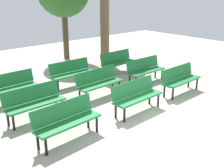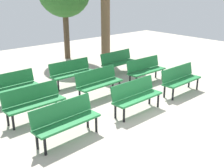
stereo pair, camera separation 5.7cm
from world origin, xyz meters
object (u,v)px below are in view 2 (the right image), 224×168
at_px(bench_r1_c0, 34,101).
at_px(bench_r2_c2, 118,61).
at_px(bench_r0_c1, 136,95).
at_px(bench_r2_c1, 72,71).
at_px(bench_r1_c1, 99,81).
at_px(bench_r1_c2, 145,69).
at_px(bench_r0_c2, 180,78).
at_px(bench_r2_c0, 11,86).
at_px(bench_r0_c0, 66,119).

distance_m(bench_r1_c0, bench_r2_c2, 4.73).
height_order(bench_r0_c1, bench_r2_c1, same).
bearing_deg(bench_r0_c1, bench_r1_c1, 90.45).
bearing_deg(bench_r1_c2, bench_r1_c1, -179.88).
bearing_deg(bench_r0_c2, bench_r2_c1, 125.30).
relative_size(bench_r1_c0, bench_r2_c0, 1.00).
xyz_separation_m(bench_r1_c2, bench_r2_c1, (-2.21, 1.47, 0.00)).
bearing_deg(bench_r2_c0, bench_r1_c1, -34.14).
bearing_deg(bench_r1_c1, bench_r0_c1, -90.94).
relative_size(bench_r0_c2, bench_r2_c2, 0.99).
xyz_separation_m(bench_r0_c0, bench_r2_c0, (-0.04, 2.99, 0.00)).
xyz_separation_m(bench_r0_c2, bench_r1_c1, (-2.20, 1.49, 0.00)).
bearing_deg(bench_r0_c2, bench_r2_c2, 88.49).
relative_size(bench_r0_c2, bench_r1_c1, 0.99).
height_order(bench_r0_c0, bench_r2_c2, same).
relative_size(bench_r1_c2, bench_r2_c1, 1.00).
bearing_deg(bench_r2_c1, bench_r2_c2, 0.42).
relative_size(bench_r0_c0, bench_r1_c2, 1.02).
xyz_separation_m(bench_r0_c1, bench_r1_c0, (-2.31, 1.46, 0.00)).
height_order(bench_r1_c0, bench_r1_c2, same).
height_order(bench_r1_c0, bench_r2_c0, same).
relative_size(bench_r0_c1, bench_r2_c0, 1.00).
xyz_separation_m(bench_r1_c2, bench_r2_c2, (0.02, 1.50, 0.00)).
bearing_deg(bench_r2_c1, bench_r1_c1, -88.85).
height_order(bench_r1_c2, bench_r2_c2, same).
xyz_separation_m(bench_r2_c0, bench_r2_c2, (4.44, 0.09, 0.00)).
height_order(bench_r1_c0, bench_r2_c1, same).
bearing_deg(bench_r2_c1, bench_r0_c1, -88.42).
xyz_separation_m(bench_r1_c0, bench_r1_c1, (2.25, 0.12, 0.00)).
xyz_separation_m(bench_r1_c0, bench_r2_c0, (0.01, 1.53, 0.00)).
bearing_deg(bench_r2_c2, bench_r1_c1, -148.74).
distance_m(bench_r0_c0, bench_r2_c2, 5.36).
height_order(bench_r0_c1, bench_r1_c1, same).
xyz_separation_m(bench_r1_c0, bench_r2_c1, (2.22, 1.60, 0.00)).
height_order(bench_r0_c0, bench_r1_c1, same).
height_order(bench_r0_c1, bench_r2_c2, same).
relative_size(bench_r1_c0, bench_r1_c1, 0.99).
height_order(bench_r0_c2, bench_r2_c0, same).
xyz_separation_m(bench_r0_c2, bench_r1_c2, (-0.03, 1.49, 0.00)).
bearing_deg(bench_r1_c2, bench_r1_c0, -178.37).
bearing_deg(bench_r0_c1, bench_r2_c1, 90.05).
distance_m(bench_r1_c2, bench_r2_c2, 1.50).
relative_size(bench_r0_c1, bench_r0_c2, 1.00).
bearing_deg(bench_r0_c0, bench_r2_c0, 87.52).
distance_m(bench_r0_c2, bench_r2_c2, 2.99).
relative_size(bench_r0_c2, bench_r2_c1, 1.01).
bearing_deg(bench_r2_c1, bench_r2_c0, -178.50).
xyz_separation_m(bench_r1_c1, bench_r2_c2, (2.19, 1.50, 0.00)).
xyz_separation_m(bench_r0_c2, bench_r1_c0, (-4.46, 1.37, 0.00)).
relative_size(bench_r0_c0, bench_r2_c0, 1.01).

